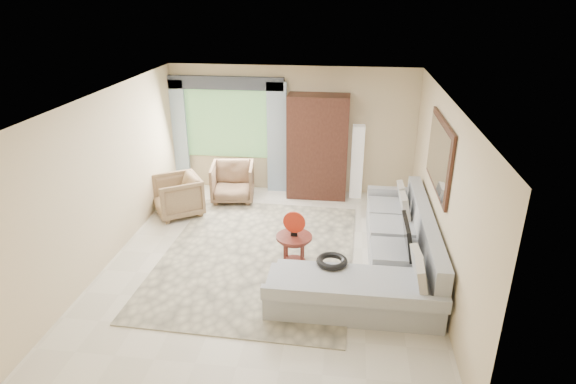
# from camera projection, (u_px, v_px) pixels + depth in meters

# --- Properties ---
(ground) EXTENTS (6.00, 6.00, 0.00)m
(ground) POSITION_uv_depth(u_px,v_px,m) (270.00, 261.00, 7.62)
(ground) COLOR silver
(ground) RESTS_ON ground
(area_rug) EXTENTS (3.12, 4.09, 0.02)m
(area_rug) POSITION_uv_depth(u_px,v_px,m) (258.00, 256.00, 7.74)
(area_rug) COLOR #BCB294
(area_rug) RESTS_ON ground
(sectional_sofa) EXTENTS (2.30, 3.46, 0.90)m
(sectional_sofa) POSITION_uv_depth(u_px,v_px,m) (386.00, 258.00, 7.14)
(sectional_sofa) COLOR #A0A3A9
(sectional_sofa) RESTS_ON ground
(tv_screen) EXTENTS (0.14, 0.74, 0.48)m
(tv_screen) POSITION_uv_depth(u_px,v_px,m) (408.00, 236.00, 6.86)
(tv_screen) COLOR black
(tv_screen) RESTS_ON sectional_sofa
(garden_hose) EXTENTS (0.43, 0.43, 0.09)m
(garden_hose) POSITION_uv_depth(u_px,v_px,m) (332.00, 261.00, 6.56)
(garden_hose) COLOR black
(garden_hose) RESTS_ON sectional_sofa
(coffee_table) EXTENTS (0.55, 0.55, 0.55)m
(coffee_table) POSITION_uv_depth(u_px,v_px,m) (294.00, 251.00, 7.33)
(coffee_table) COLOR #4C1914
(coffee_table) RESTS_ON ground
(red_disc) EXTENTS (0.34, 0.07, 0.34)m
(red_disc) POSITION_uv_depth(u_px,v_px,m) (294.00, 222.00, 7.14)
(red_disc) COLOR #B02511
(red_disc) RESTS_ON coffee_table
(armchair_left) EXTENTS (1.14, 1.13, 0.76)m
(armchair_left) POSITION_uv_depth(u_px,v_px,m) (178.00, 196.00, 9.05)
(armchair_left) COLOR #8E764D
(armchair_left) RESTS_ON ground
(armchair_right) EXTENTS (0.94, 0.96, 0.77)m
(armchair_right) POSITION_uv_depth(u_px,v_px,m) (233.00, 182.00, 9.68)
(armchair_right) COLOR brown
(armchair_right) RESTS_ON ground
(potted_plant) EXTENTS (0.60, 0.57, 0.54)m
(potted_plant) POSITION_uv_depth(u_px,v_px,m) (170.00, 184.00, 9.89)
(potted_plant) COLOR #999999
(potted_plant) RESTS_ON ground
(armoire) EXTENTS (1.20, 0.55, 2.10)m
(armoire) POSITION_uv_depth(u_px,v_px,m) (318.00, 147.00, 9.63)
(armoire) COLOR black
(armoire) RESTS_ON ground
(floor_lamp) EXTENTS (0.24, 0.24, 1.50)m
(floor_lamp) POSITION_uv_depth(u_px,v_px,m) (357.00, 162.00, 9.71)
(floor_lamp) COLOR silver
(floor_lamp) RESTS_ON ground
(window) EXTENTS (1.80, 0.04, 1.40)m
(window) POSITION_uv_depth(u_px,v_px,m) (227.00, 124.00, 9.94)
(window) COLOR #669E59
(window) RESTS_ON wall_back
(curtain_left) EXTENTS (0.40, 0.08, 2.30)m
(curtain_left) POSITION_uv_depth(u_px,v_px,m) (178.00, 135.00, 10.08)
(curtain_left) COLOR #9EB7CC
(curtain_left) RESTS_ON ground
(curtain_right) EXTENTS (0.40, 0.08, 2.30)m
(curtain_right) POSITION_uv_depth(u_px,v_px,m) (277.00, 138.00, 9.83)
(curtain_right) COLOR #9EB7CC
(curtain_right) RESTS_ON ground
(valance) EXTENTS (2.40, 0.12, 0.26)m
(valance) POSITION_uv_depth(u_px,v_px,m) (224.00, 83.00, 9.54)
(valance) COLOR #1E232D
(valance) RESTS_ON wall_back
(wall_mirror) EXTENTS (0.05, 1.70, 1.05)m
(wall_mirror) POSITION_uv_depth(u_px,v_px,m) (439.00, 155.00, 6.97)
(wall_mirror) COLOR black
(wall_mirror) RESTS_ON wall_right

